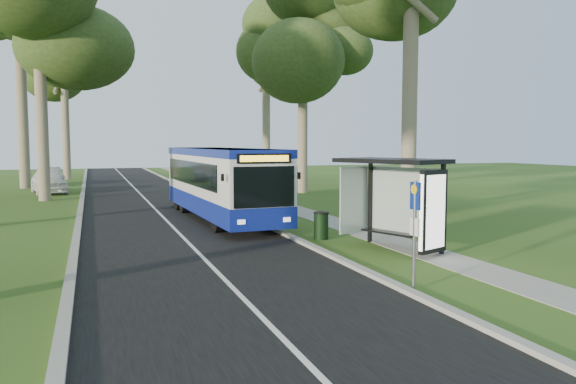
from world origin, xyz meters
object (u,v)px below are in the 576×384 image
at_px(car_white, 49,181).
at_px(car_silver, 50,176).
at_px(bus_shelter, 403,187).
at_px(bus_stop_sign, 415,222).
at_px(litter_bin, 321,225).
at_px(bus, 220,183).

relative_size(car_white, car_silver, 1.13).
bearing_deg(bus_shelter, bus_stop_sign, -139.71).
relative_size(litter_bin, car_silver, 0.22).
bearing_deg(bus, car_silver, 106.54).
bearing_deg(bus_stop_sign, litter_bin, 80.89).
distance_m(bus_shelter, litter_bin, 3.69).
height_order(bus, litter_bin, bus).
bearing_deg(car_white, litter_bin, -76.61).
xyz_separation_m(bus, bus_stop_sign, (1.50, -13.03, -0.04)).
xyz_separation_m(bus_shelter, car_silver, (-11.80, 33.57, -1.30)).
height_order(bus, car_white, bus).
xyz_separation_m(bus, car_white, (-7.90, 16.17, -0.78)).
height_order(bus, car_silver, bus).
bearing_deg(litter_bin, bus_stop_sign, -95.33).
bearing_deg(car_silver, car_white, -98.80).
xyz_separation_m(bus, bus_shelter, (3.49, -9.22, 0.41)).
distance_m(bus, car_white, 18.02).
relative_size(bus_stop_sign, car_white, 0.52).
bearing_deg(bus_stop_sign, car_white, 104.07).
distance_m(bus_stop_sign, bus_shelter, 4.33).
xyz_separation_m(litter_bin, car_silver, (-10.45, 30.49, 0.22)).
xyz_separation_m(bus_shelter, car_white, (-11.39, 25.39, -1.19)).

